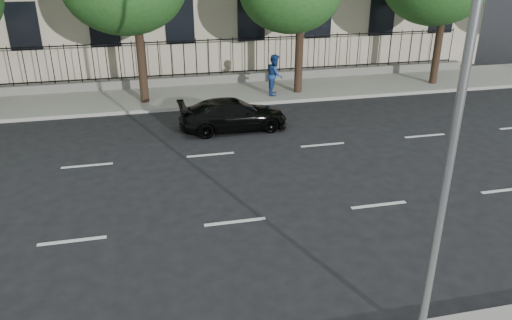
{
  "coord_description": "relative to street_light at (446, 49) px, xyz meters",
  "views": [
    {
      "loc": [
        -1.95,
        -8.44,
        6.64
      ],
      "look_at": [
        0.67,
        3.0,
        1.46
      ],
      "focal_mm": 35.0,
      "sensor_mm": 36.0,
      "label": 1
    }
  ],
  "objects": [
    {
      "name": "far_sidewalk",
      "position": [
        -2.5,
        15.77,
        -5.07
      ],
      "size": [
        60.0,
        4.0,
        0.15
      ],
      "primitive_type": "cube",
      "color": "gray",
      "rests_on": "ground"
    },
    {
      "name": "lane_markings",
      "position": [
        -2.5,
        6.52,
        -5.14
      ],
      "size": [
        49.6,
        4.62,
        0.01
      ],
      "primitive_type": null,
      "color": "silver",
      "rests_on": "ground"
    },
    {
      "name": "ground",
      "position": [
        -2.5,
        1.77,
        -5.15
      ],
      "size": [
        120.0,
        120.0,
        0.0
      ],
      "primitive_type": "plane",
      "color": "black",
      "rests_on": "ground"
    },
    {
      "name": "pedestrian_far",
      "position": [
        1.34,
        14.78,
        -4.08
      ],
      "size": [
        0.93,
        1.06,
        1.83
      ],
      "primitive_type": "imported",
      "rotation": [
        0.0,
        0.0,
        1.26
      ],
      "color": "navy",
      "rests_on": "far_sidewalk"
    },
    {
      "name": "black_sedan",
      "position": [
        -1.29,
        11.03,
        -4.55
      ],
      "size": [
        4.14,
        1.78,
        1.19
      ],
      "primitive_type": "imported",
      "rotation": [
        0.0,
        0.0,
        1.6
      ],
      "color": "black",
      "rests_on": "ground"
    },
    {
      "name": "iron_fence",
      "position": [
        -2.5,
        17.47,
        -4.5
      ],
      "size": [
        30.0,
        0.5,
        2.2
      ],
      "color": "slate",
      "rests_on": "far_sidewalk"
    },
    {
      "name": "street_light",
      "position": [
        0.0,
        0.0,
        0.0
      ],
      "size": [
        0.25,
        3.32,
        8.05
      ],
      "color": "slate",
      "rests_on": "near_sidewalk"
    }
  ]
}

